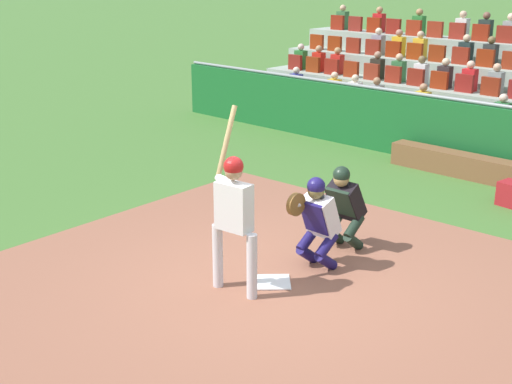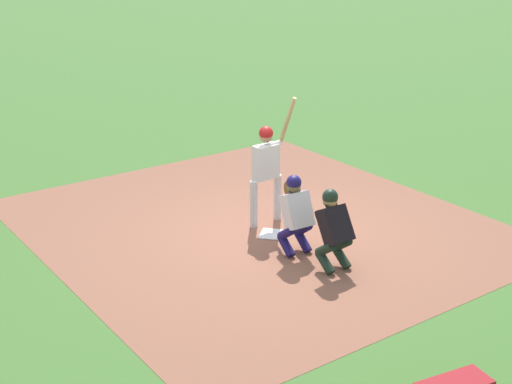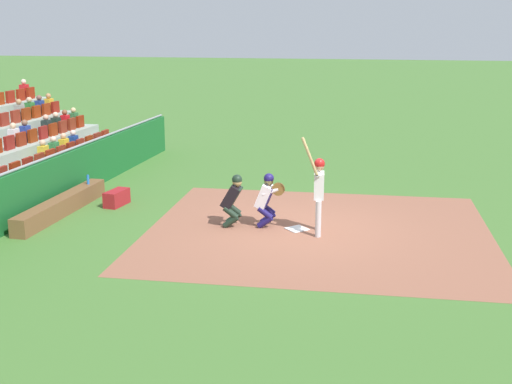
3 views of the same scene
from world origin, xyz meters
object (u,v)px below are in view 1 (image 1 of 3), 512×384
object	(u,v)px
dugout_bench	(491,171)
home_plate_marker	(273,282)
catcher_crouching	(317,217)
batter_at_plate	(234,209)
home_plate_umpire	(344,203)

from	to	relation	value
dugout_bench	home_plate_marker	bearing A→B (deg)	89.61
catcher_crouching	batter_at_plate	bearing A→B (deg)	76.85
home_plate_marker	dugout_bench	world-z (taller)	dugout_bench
home_plate_umpire	dugout_bench	distance (m)	4.46
batter_at_plate	dugout_bench	xyz separation A→B (m)	(-0.23, -6.45, -0.86)
batter_at_plate	dugout_bench	distance (m)	6.51
home_plate_marker	batter_at_plate	size ratio (longest dim) A/B	0.19
catcher_crouching	dugout_bench	distance (m)	5.24
home_plate_marker	batter_at_plate	distance (m)	1.19
home_plate_umpire	home_plate_marker	bearing A→B (deg)	91.29
home_plate_marker	home_plate_umpire	distance (m)	1.65
home_plate_umpire	dugout_bench	size ratio (longest dim) A/B	0.31
catcher_crouching	home_plate_umpire	distance (m)	0.79
home_plate_marker	home_plate_umpire	xyz separation A→B (m)	(0.03, -1.51, 0.67)
batter_at_plate	catcher_crouching	world-z (taller)	batter_at_plate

